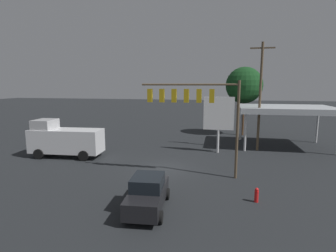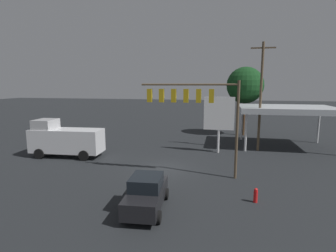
{
  "view_description": "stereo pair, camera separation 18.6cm",
  "coord_description": "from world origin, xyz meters",
  "px_view_note": "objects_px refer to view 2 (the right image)",
  "views": [
    {
      "loc": [
        -4.4,
        20.47,
        6.89
      ],
      "look_at": [
        0.0,
        -2.0,
        3.26
      ],
      "focal_mm": 28.0,
      "sensor_mm": 36.0,
      "label": 1
    },
    {
      "loc": [
        -4.58,
        20.43,
        6.89
      ],
      "look_at": [
        0.0,
        -2.0,
        3.26
      ],
      "focal_mm": 28.0,
      "sensor_mm": 36.0,
      "label": 2
    }
  ],
  "objects_px": {
    "utility_pole": "(261,95)",
    "price_sign": "(219,115)",
    "sedan_waiting": "(146,193)",
    "street_tree": "(245,85)",
    "traffic_signal_assembly": "(194,103)",
    "delivery_truck": "(65,139)",
    "fire_hydrant": "(256,195)"
  },
  "relations": [
    {
      "from": "price_sign",
      "to": "sedan_waiting",
      "type": "xyz_separation_m",
      "value": [
        3.73,
        13.33,
        -2.94
      ]
    },
    {
      "from": "sedan_waiting",
      "to": "street_tree",
      "type": "bearing_deg",
      "value": 159.42
    },
    {
      "from": "delivery_truck",
      "to": "street_tree",
      "type": "relative_size",
      "value": 0.75
    },
    {
      "from": "traffic_signal_assembly",
      "to": "street_tree",
      "type": "height_order",
      "value": "street_tree"
    },
    {
      "from": "price_sign",
      "to": "fire_hydrant",
      "type": "xyz_separation_m",
      "value": [
        -2.34,
        11.23,
        -3.45
      ]
    },
    {
      "from": "price_sign",
      "to": "delivery_truck",
      "type": "relative_size",
      "value": 0.82
    },
    {
      "from": "traffic_signal_assembly",
      "to": "street_tree",
      "type": "relative_size",
      "value": 0.78
    },
    {
      "from": "traffic_signal_assembly",
      "to": "sedan_waiting",
      "type": "distance_m",
      "value": 7.86
    },
    {
      "from": "traffic_signal_assembly",
      "to": "utility_pole",
      "type": "distance_m",
      "value": 10.77
    },
    {
      "from": "price_sign",
      "to": "delivery_truck",
      "type": "xyz_separation_m",
      "value": [
        14.43,
        4.4,
        -2.2
      ]
    },
    {
      "from": "price_sign",
      "to": "sedan_waiting",
      "type": "distance_m",
      "value": 14.15
    },
    {
      "from": "traffic_signal_assembly",
      "to": "price_sign",
      "type": "height_order",
      "value": "traffic_signal_assembly"
    },
    {
      "from": "traffic_signal_assembly",
      "to": "sedan_waiting",
      "type": "bearing_deg",
      "value": 72.14
    },
    {
      "from": "traffic_signal_assembly",
      "to": "fire_hydrant",
      "type": "distance_m",
      "value": 7.68
    },
    {
      "from": "utility_pole",
      "to": "fire_hydrant",
      "type": "xyz_separation_m",
      "value": [
        1.77,
        12.96,
        -5.41
      ]
    },
    {
      "from": "fire_hydrant",
      "to": "street_tree",
      "type": "bearing_deg",
      "value": -92.38
    },
    {
      "from": "street_tree",
      "to": "sedan_waiting",
      "type": "bearing_deg",
      "value": 73.53
    },
    {
      "from": "utility_pole",
      "to": "street_tree",
      "type": "bearing_deg",
      "value": -84.11
    },
    {
      "from": "traffic_signal_assembly",
      "to": "sedan_waiting",
      "type": "height_order",
      "value": "traffic_signal_assembly"
    },
    {
      "from": "traffic_signal_assembly",
      "to": "price_sign",
      "type": "distance_m",
      "value": 7.69
    },
    {
      "from": "utility_pole",
      "to": "price_sign",
      "type": "height_order",
      "value": "utility_pole"
    },
    {
      "from": "utility_pole",
      "to": "delivery_truck",
      "type": "distance_m",
      "value": 19.97
    },
    {
      "from": "utility_pole",
      "to": "street_tree",
      "type": "relative_size",
      "value": 1.2
    },
    {
      "from": "utility_pole",
      "to": "fire_hydrant",
      "type": "bearing_deg",
      "value": 82.23
    },
    {
      "from": "utility_pole",
      "to": "sedan_waiting",
      "type": "bearing_deg",
      "value": 62.51
    },
    {
      "from": "price_sign",
      "to": "fire_hydrant",
      "type": "height_order",
      "value": "price_sign"
    },
    {
      "from": "sedan_waiting",
      "to": "street_tree",
      "type": "xyz_separation_m",
      "value": [
        -6.96,
        -23.55,
        5.83
      ]
    },
    {
      "from": "utility_pole",
      "to": "price_sign",
      "type": "bearing_deg",
      "value": 22.77
    },
    {
      "from": "street_tree",
      "to": "fire_hydrant",
      "type": "bearing_deg",
      "value": 87.62
    },
    {
      "from": "price_sign",
      "to": "sedan_waiting",
      "type": "bearing_deg",
      "value": 74.39
    },
    {
      "from": "sedan_waiting",
      "to": "street_tree",
      "type": "distance_m",
      "value": 25.24
    },
    {
      "from": "traffic_signal_assembly",
      "to": "price_sign",
      "type": "xyz_separation_m",
      "value": [
        -1.78,
        -7.29,
        -1.69
      ]
    }
  ]
}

